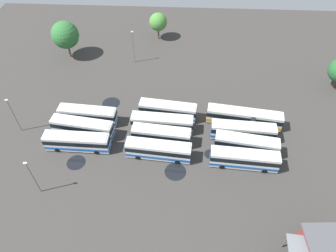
# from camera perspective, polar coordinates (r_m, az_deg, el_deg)

# --- Properties ---
(ground_plane) EXTENTS (109.82, 109.82, 0.00)m
(ground_plane) POSITION_cam_1_polar(r_m,az_deg,el_deg) (59.74, -0.99, -1.84)
(ground_plane) COLOR #383533
(bus_row0_slot0) EXTENTS (14.90, 4.44, 3.61)m
(bus_row0_slot0) POSITION_cam_1_polar(r_m,az_deg,el_deg) (62.43, 14.05, 1.61)
(bus_row0_slot0) COLOR silver
(bus_row0_slot0) RESTS_ON ground_plane
(bus_row0_slot1) EXTENTS (12.23, 3.19, 3.61)m
(bus_row0_slot1) POSITION_cam_1_polar(r_m,az_deg,el_deg) (59.70, 13.79, -0.93)
(bus_row0_slot1) COLOR silver
(bus_row0_slot1) RESTS_ON ground_plane
(bus_row0_slot2) EXTENTS (11.71, 4.09, 3.61)m
(bus_row0_slot2) POSITION_cam_1_polar(r_m,az_deg,el_deg) (57.65, 14.40, -3.31)
(bus_row0_slot2) COLOR silver
(bus_row0_slot2) RESTS_ON ground_plane
(bus_row0_slot3) EXTENTS (12.07, 3.27, 3.61)m
(bus_row0_slot3) POSITION_cam_1_polar(r_m,az_deg,el_deg) (55.39, 14.03, -5.98)
(bus_row0_slot3) COLOR silver
(bus_row0_slot3) RESTS_ON ground_plane
(bus_row1_slot0) EXTENTS (11.75, 3.78, 3.61)m
(bus_row1_slot0) POSITION_cam_1_polar(r_m,az_deg,el_deg) (62.00, -0.04, 2.97)
(bus_row1_slot0) COLOR silver
(bus_row1_slot0) RESTS_ON ground_plane
(bus_row1_slot1) EXTENTS (12.10, 3.15, 3.61)m
(bus_row1_slot1) POSITION_cam_1_polar(r_m,az_deg,el_deg) (59.49, -1.11, 0.60)
(bus_row1_slot1) COLOR silver
(bus_row1_slot1) RESTS_ON ground_plane
(bus_row1_slot2) EXTENTS (11.17, 3.51, 3.61)m
(bus_row1_slot2) POSITION_cam_1_polar(r_m,az_deg,el_deg) (57.29, -1.27, -1.73)
(bus_row1_slot2) COLOR silver
(bus_row1_slot2) RESTS_ON ground_plane
(bus_row1_slot3) EXTENTS (11.90, 3.48, 3.61)m
(bus_row1_slot3) POSITION_cam_1_polar(r_m,az_deg,el_deg) (55.02, -1.79, -4.49)
(bus_row1_slot3) COLOR silver
(bus_row1_slot3) RESTS_ON ground_plane
(bus_row2_slot1) EXTENTS (11.68, 3.27, 3.61)m
(bus_row2_slot1) POSITION_cam_1_polar(r_m,az_deg,el_deg) (63.11, -14.73, 2.03)
(bus_row2_slot1) COLOR silver
(bus_row2_slot1) RESTS_ON ground_plane
(bus_row2_slot2) EXTENTS (12.20, 4.03, 3.61)m
(bus_row2_slot2) POSITION_cam_1_polar(r_m,az_deg,el_deg) (60.95, -15.65, -0.19)
(bus_row2_slot2) COLOR silver
(bus_row2_slot2) RESTS_ON ground_plane
(bus_row2_slot3) EXTENTS (12.06, 2.69, 3.61)m
(bus_row2_slot3) POSITION_cam_1_polar(r_m,az_deg,el_deg) (58.69, -16.60, -2.81)
(bus_row2_slot3) COLOR silver
(bus_row2_slot3) RESTS_ON ground_plane
(lamp_post_far_corner) EXTENTS (0.56, 0.28, 8.42)m
(lamp_post_far_corner) POSITION_cam_1_polar(r_m,az_deg,el_deg) (76.34, -6.51, 14.65)
(lamp_post_far_corner) COLOR slate
(lamp_post_far_corner) RESTS_ON ground_plane
(lamp_post_mid_lot) EXTENTS (0.56, 0.28, 8.12)m
(lamp_post_mid_lot) POSITION_cam_1_polar(r_m,az_deg,el_deg) (64.45, -26.86, 1.98)
(lamp_post_mid_lot) COLOR slate
(lamp_post_mid_lot) RESTS_ON ground_plane
(lamp_post_by_building) EXTENTS (0.56, 0.28, 8.00)m
(lamp_post_by_building) POSITION_cam_1_polar(r_m,az_deg,el_deg) (53.07, -23.94, -8.58)
(lamp_post_by_building) COLOR slate
(lamp_post_by_building) RESTS_ON ground_plane
(tree_northwest) EXTENTS (4.74, 4.74, 7.27)m
(tree_northwest) POSITION_cam_1_polar(r_m,az_deg,el_deg) (85.47, -1.84, 18.84)
(tree_northwest) COLOR brown
(tree_northwest) RESTS_ON ground_plane
(tree_south_edge) EXTENTS (6.63, 6.63, 9.42)m
(tree_south_edge) POSITION_cam_1_polar(r_m,az_deg,el_deg) (81.17, -18.65, 15.81)
(tree_south_edge) COLOR brown
(tree_south_edge) RESTS_ON ground_plane
(puddle_front_lane) EXTENTS (2.32, 2.32, 0.01)m
(puddle_front_lane) POSITION_cam_1_polar(r_m,az_deg,el_deg) (57.34, 7.93, -5.25)
(puddle_front_lane) COLOR black
(puddle_front_lane) RESTS_ON ground_plane
(puddle_between_rows) EXTENTS (3.84, 3.84, 0.01)m
(puddle_between_rows) POSITION_cam_1_polar(r_m,az_deg,el_deg) (54.50, 1.39, -8.52)
(puddle_between_rows) COLOR black
(puddle_between_rows) RESTS_ON ground_plane
(puddle_centre_drain) EXTENTS (3.43, 3.43, 0.01)m
(puddle_centre_drain) POSITION_cam_1_polar(r_m,az_deg,el_deg) (58.09, -16.76, -6.54)
(puddle_centre_drain) COLOR black
(puddle_centre_drain) RESTS_ON ground_plane
(puddle_back_corner) EXTENTS (3.84, 3.84, 0.01)m
(puddle_back_corner) POSITION_cam_1_polar(r_m,az_deg,el_deg) (67.52, -10.56, 4.22)
(puddle_back_corner) COLOR black
(puddle_back_corner) RESTS_ON ground_plane
(puddle_near_shelter) EXTENTS (1.88, 1.88, 0.01)m
(puddle_near_shelter) POSITION_cam_1_polar(r_m,az_deg,el_deg) (66.61, -14.99, 2.53)
(puddle_near_shelter) COLOR black
(puddle_near_shelter) RESTS_ON ground_plane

